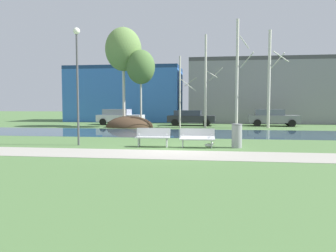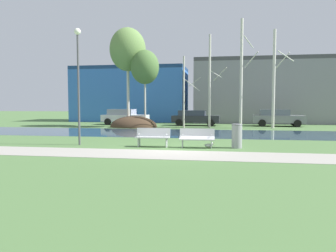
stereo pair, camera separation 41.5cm
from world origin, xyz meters
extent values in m
plane|color=#4C703D|center=(0.00, 10.00, 0.00)|extent=(120.00, 120.00, 0.00)
cube|color=#9E998E|center=(0.00, -1.61, 0.01)|extent=(60.00, 2.34, 0.01)
cube|color=#2D475B|center=(0.00, 7.90, 0.00)|extent=(80.00, 6.61, 0.01)
ellipsoid|color=#423021|center=(-5.36, 13.02, 0.00)|extent=(4.13, 3.15, 1.94)
cube|color=#B2B5B7|center=(-1.03, 0.54, 0.45)|extent=(1.61, 0.53, 0.05)
cube|color=#B2B5B7|center=(-1.04, 0.82, 0.67)|extent=(1.60, 0.13, 0.40)
cube|color=#B2B5B7|center=(-1.69, 0.58, 0.23)|extent=(0.05, 0.43, 0.45)
cube|color=#B2B5B7|center=(-0.38, 0.62, 0.23)|extent=(0.05, 0.43, 0.45)
cylinder|color=#B2B5B7|center=(-1.69, 0.54, 0.59)|extent=(0.05, 0.28, 0.04)
cylinder|color=#B2B5B7|center=(-0.38, 0.58, 0.59)|extent=(0.05, 0.28, 0.04)
cube|color=#B2B5B7|center=(1.03, 0.54, 0.45)|extent=(1.61, 0.53, 0.16)
cube|color=#B2B5B7|center=(1.02, 0.82, 0.67)|extent=(1.60, 0.13, 0.40)
cube|color=#B2B5B7|center=(0.38, 0.58, 0.23)|extent=(0.05, 0.43, 0.45)
cube|color=#B2B5B7|center=(1.69, 0.62, 0.23)|extent=(0.05, 0.43, 0.45)
cylinder|color=#B2B5B7|center=(0.38, 0.54, 0.59)|extent=(0.05, 0.28, 0.04)
cylinder|color=#B2B5B7|center=(1.69, 0.58, 0.59)|extent=(0.05, 0.28, 0.04)
cylinder|color=gray|center=(2.83, 0.82, 0.55)|extent=(0.47, 0.47, 1.10)
torus|color=#545557|center=(2.83, 0.82, 1.07)|extent=(0.49, 0.49, 0.04)
ellipsoid|color=white|center=(1.56, 0.61, 0.12)|extent=(0.37, 0.17, 0.17)
sphere|color=white|center=(1.73, 0.61, 0.20)|extent=(0.12, 0.12, 0.12)
cone|color=gold|center=(1.79, 0.61, 0.20)|extent=(0.07, 0.04, 0.04)
cylinder|color=gold|center=(1.58, 0.58, 0.05)|extent=(0.01, 0.01, 0.10)
cylinder|color=gold|center=(1.58, 0.64, 0.05)|extent=(0.01, 0.01, 0.10)
cylinder|color=#4C4C51|center=(-4.73, 0.73, 2.66)|extent=(0.10, 0.10, 5.32)
sphere|color=white|center=(-4.73, 0.73, 5.47)|extent=(0.32, 0.32, 0.32)
cylinder|color=beige|center=(-6.04, 13.72, 4.36)|extent=(0.24, 0.24, 8.72)
ellipsoid|color=#668947|center=(-6.04, 13.72, 6.80)|extent=(3.17, 3.17, 3.80)
cylinder|color=#BCB7A8|center=(-4.35, 13.10, 3.31)|extent=(0.16, 0.16, 6.63)
ellipsoid|color=#4C7038|center=(-4.35, 13.10, 5.17)|extent=(2.43, 2.43, 2.92)
cylinder|color=#BCB7A8|center=(-0.97, 12.95, 3.01)|extent=(0.15, 0.15, 6.01)
cylinder|color=#BCB7A8|center=(-0.13, 13.53, 3.88)|extent=(1.15, 1.64, 0.66)
cylinder|color=#BCB7A8|center=(-0.27, 12.24, 3.59)|extent=(1.31, 1.27, 1.02)
cylinder|color=beige|center=(1.16, 13.56, 3.92)|extent=(0.19, 0.19, 7.85)
cylinder|color=beige|center=(2.03, 14.16, 4.57)|extent=(1.13, 1.61, 1.00)
cylinder|color=beige|center=(1.66, 13.05, 4.49)|extent=(1.03, 1.00, 0.58)
cylinder|color=beige|center=(3.73, 12.91, 4.44)|extent=(0.23, 0.23, 8.88)
cylinder|color=beige|center=(4.54, 13.47, 5.63)|extent=(1.02, 1.43, 1.17)
cylinder|color=beige|center=(4.22, 12.41, 6.92)|extent=(0.89, 0.86, 0.92)
cylinder|color=beige|center=(6.40, 13.69, 4.05)|extent=(0.24, 0.24, 8.10)
cylinder|color=beige|center=(7.16, 14.21, 5.64)|extent=(0.92, 1.30, 1.19)
cylinder|color=beige|center=(7.16, 12.91, 5.80)|extent=(1.57, 1.53, 0.72)
cube|color=silver|center=(-7.03, 16.10, 0.64)|extent=(4.44, 2.12, 0.65)
cube|color=#949AAC|center=(-7.38, 16.12, 1.24)|extent=(2.52, 1.79, 0.54)
cylinder|color=black|center=(-5.54, 16.96, 0.32)|extent=(0.65, 0.25, 0.64)
cylinder|color=black|center=(-5.65, 15.08, 0.32)|extent=(0.65, 0.25, 0.64)
cylinder|color=black|center=(-8.41, 17.12, 0.32)|extent=(0.65, 0.25, 0.64)
cylinder|color=black|center=(-8.51, 15.24, 0.32)|extent=(0.65, 0.25, 0.64)
cube|color=#282B30|center=(-0.15, 15.90, 0.63)|extent=(4.45, 1.96, 0.62)
cube|color=#2F3648|center=(-0.50, 15.92, 1.18)|extent=(2.52, 1.65, 0.49)
cylinder|color=black|center=(1.33, 16.68, 0.32)|extent=(0.65, 0.25, 0.64)
cylinder|color=black|center=(1.24, 14.96, 0.32)|extent=(0.65, 0.25, 0.64)
cylinder|color=black|center=(-1.54, 16.84, 0.32)|extent=(0.65, 0.25, 0.64)
cylinder|color=black|center=(-1.64, 15.12, 0.32)|extent=(0.65, 0.25, 0.64)
cube|color=slate|center=(7.28, 16.17, 0.66)|extent=(4.55, 2.05, 0.67)
cube|color=slate|center=(6.92, 16.19, 1.25)|extent=(2.58, 1.73, 0.52)
cylinder|color=black|center=(8.80, 17.00, 0.32)|extent=(0.65, 0.25, 0.64)
cylinder|color=black|center=(8.70, 15.19, 0.32)|extent=(0.65, 0.25, 0.64)
cylinder|color=black|center=(5.86, 17.16, 0.32)|extent=(0.65, 0.25, 0.64)
cylinder|color=black|center=(5.76, 15.35, 0.32)|extent=(0.65, 0.25, 0.64)
cube|color=#3870C6|center=(-8.41, 23.15, 2.95)|extent=(12.96, 6.16, 5.89)
cube|color=navy|center=(-8.41, 23.15, 6.09)|extent=(12.96, 6.16, 0.40)
cube|color=gray|center=(7.16, 23.15, 3.19)|extent=(15.66, 8.06, 6.39)
cube|color=#48484B|center=(7.16, 23.15, 6.59)|extent=(15.66, 8.06, 0.40)
camera|label=1|loc=(1.66, -14.09, 1.99)|focal=34.39mm
camera|label=2|loc=(2.07, -14.03, 1.99)|focal=34.39mm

